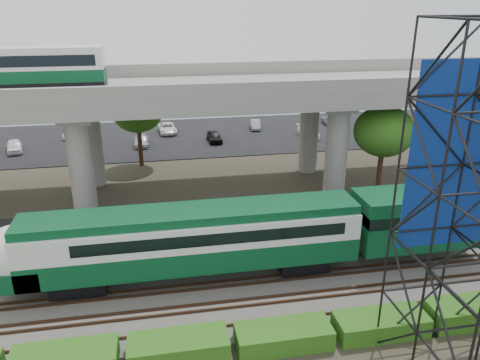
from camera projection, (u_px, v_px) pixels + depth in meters
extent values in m
plane|color=#474233|center=(246.00, 296.00, 26.34)|extent=(140.00, 140.00, 0.00)
cube|color=slate|center=(239.00, 275.00, 28.14)|extent=(90.00, 12.00, 0.20)
cube|color=black|center=(219.00, 217.00, 35.97)|extent=(90.00, 5.00, 0.08)
cube|color=black|center=(192.00, 136.00, 57.56)|extent=(90.00, 18.00, 0.08)
cube|color=slate|center=(180.00, 101.00, 77.78)|extent=(140.00, 40.00, 0.03)
cube|color=#472D1E|center=(256.00, 322.00, 23.74)|extent=(90.00, 0.08, 0.16)
cube|color=#472D1E|center=(250.00, 305.00, 25.07)|extent=(90.00, 0.08, 0.16)
cube|color=#472D1E|center=(248.00, 299.00, 25.58)|extent=(90.00, 0.08, 0.16)
cube|color=#472D1E|center=(243.00, 284.00, 26.90)|extent=(90.00, 0.08, 0.16)
cube|color=#472D1E|center=(241.00, 279.00, 27.42)|extent=(90.00, 0.08, 0.16)
cube|color=#472D1E|center=(237.00, 266.00, 28.74)|extent=(90.00, 0.08, 0.16)
cube|color=#472D1E|center=(235.00, 262.00, 29.26)|extent=(90.00, 0.08, 0.16)
cube|color=#472D1E|center=(232.00, 250.00, 30.58)|extent=(90.00, 0.08, 0.16)
cube|color=#472D1E|center=(230.00, 246.00, 31.09)|extent=(90.00, 0.08, 0.16)
cube|color=#472D1E|center=(227.00, 236.00, 32.42)|extent=(90.00, 0.08, 0.16)
cube|color=black|center=(80.00, 281.00, 26.33)|extent=(3.00, 2.20, 0.90)
cube|color=black|center=(301.00, 259.00, 28.55)|extent=(3.00, 2.20, 0.90)
cube|color=#094423|center=(194.00, 252.00, 27.03)|extent=(19.00, 3.00, 1.40)
cube|color=silver|center=(193.00, 230.00, 26.51)|extent=(19.00, 3.00, 1.50)
cube|color=#094423|center=(193.00, 214.00, 26.16)|extent=(19.00, 2.60, 0.50)
cube|color=black|center=(211.00, 227.00, 26.67)|extent=(15.00, 3.06, 0.70)
ellipsoid|color=silver|center=(17.00, 254.00, 25.08)|extent=(3.60, 3.00, 3.20)
cube|color=#094423|center=(20.00, 270.00, 25.46)|extent=(2.60, 3.00, 1.10)
cube|color=#094423|center=(418.00, 217.00, 29.07)|extent=(8.00, 3.00, 3.40)
cube|color=#9E9B93|center=(208.00, 93.00, 37.98)|extent=(80.00, 12.00, 1.20)
cube|color=#9E9B93|center=(217.00, 91.00, 32.29)|extent=(80.00, 0.50, 1.10)
cube|color=#9E9B93|center=(200.00, 69.00, 42.85)|extent=(80.00, 0.50, 1.10)
cylinder|color=#9E9B93|center=(81.00, 167.00, 34.69)|extent=(1.80, 1.80, 8.00)
cylinder|color=#9E9B93|center=(92.00, 142.00, 41.12)|extent=(1.80, 1.80, 8.00)
cube|color=#9E9B93|center=(81.00, 108.00, 36.59)|extent=(2.40, 9.00, 0.60)
cylinder|color=#9E9B93|center=(336.00, 153.00, 38.11)|extent=(1.80, 1.80, 8.00)
cylinder|color=#9E9B93|center=(309.00, 131.00, 44.54)|extent=(1.80, 1.80, 8.00)
cube|color=#9E9B93|center=(324.00, 99.00, 40.01)|extent=(2.40, 9.00, 0.60)
cylinder|color=#9E9B93|center=(478.00, 123.00, 47.62)|extent=(1.80, 1.80, 8.00)
cube|color=black|center=(24.00, 86.00, 35.26)|extent=(12.00, 2.50, 0.70)
cube|color=#094423|center=(23.00, 75.00, 34.98)|extent=(12.00, 2.50, 0.90)
cube|color=silver|center=(20.00, 60.00, 34.58)|extent=(12.00, 2.50, 1.30)
cube|color=black|center=(20.00, 60.00, 34.57)|extent=(11.00, 2.56, 0.80)
cube|color=silver|center=(18.00, 49.00, 34.30)|extent=(12.00, 2.40, 0.30)
cube|color=#285513|center=(179.00, 348.00, 21.50)|extent=(4.60, 1.80, 1.15)
cube|color=#285513|center=(283.00, 336.00, 22.38)|extent=(4.60, 1.80, 1.03)
cube|color=#285513|center=(381.00, 324.00, 23.24)|extent=(4.60, 1.80, 1.01)
cube|color=#285513|center=(471.00, 312.00, 24.07)|extent=(4.60, 1.80, 1.12)
cylinder|color=#382314|center=(380.00, 168.00, 39.36)|extent=(0.44, 0.44, 4.80)
ellipsoid|color=#285513|center=(384.00, 131.00, 38.22)|extent=(4.94, 4.94, 4.18)
cylinder|color=#382314|center=(140.00, 143.00, 46.51)|extent=(0.44, 0.44, 4.80)
ellipsoid|color=#285513|center=(137.00, 111.00, 45.37)|extent=(4.94, 4.94, 4.18)
imported|color=black|center=(175.00, 217.00, 34.36)|extent=(4.79, 2.39, 1.30)
imported|color=white|center=(14.00, 146.00, 51.19)|extent=(2.43, 4.04, 1.29)
imported|color=#B9BCC1|center=(72.00, 133.00, 56.71)|extent=(1.77, 3.72, 1.18)
imported|color=#A8A9B0|center=(141.00, 140.00, 53.55)|extent=(1.69, 4.02, 1.16)
imported|color=white|center=(167.00, 128.00, 58.67)|extent=(2.40, 4.53, 1.21)
imported|color=black|center=(214.00, 136.00, 54.97)|extent=(1.65, 3.74, 1.25)
imported|color=#95989C|center=(255.00, 124.00, 60.62)|extent=(1.69, 3.55, 1.12)
imported|color=white|center=(308.00, 132.00, 56.96)|extent=(2.11, 4.35, 1.22)
imported|color=#96999D|center=(332.00, 121.00, 62.41)|extent=(1.85, 3.96, 1.10)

